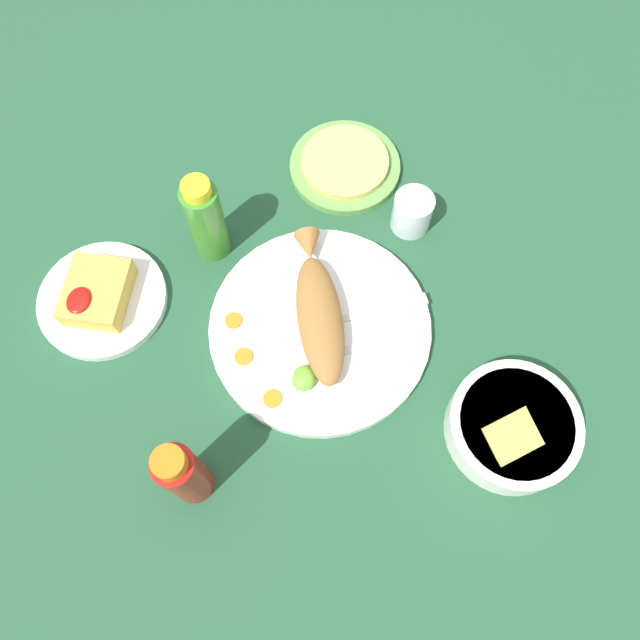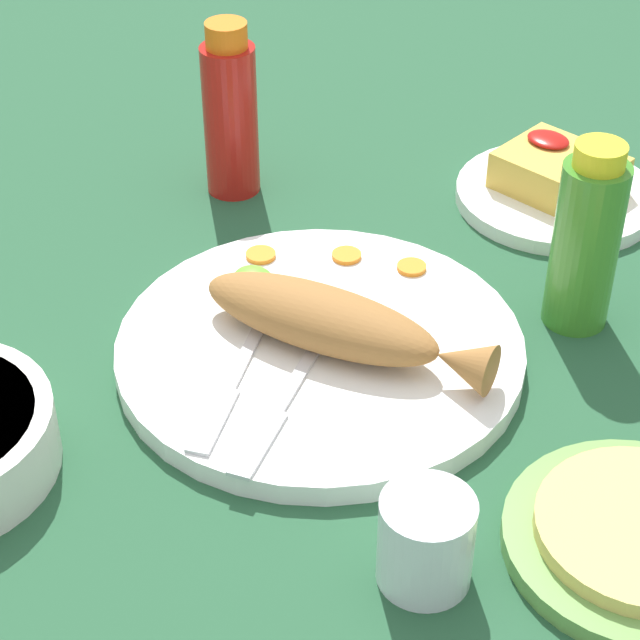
% 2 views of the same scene
% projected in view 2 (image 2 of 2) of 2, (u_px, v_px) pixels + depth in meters
% --- Properties ---
extents(ground_plane, '(4.00, 4.00, 0.00)m').
position_uv_depth(ground_plane, '(320.00, 358.00, 0.91)').
color(ground_plane, '#235133').
extents(main_plate, '(0.32, 0.32, 0.02)m').
position_uv_depth(main_plate, '(320.00, 349.00, 0.91)').
color(main_plate, white).
rests_on(main_plate, ground_plane).
extents(fried_fish, '(0.24, 0.12, 0.04)m').
position_uv_depth(fried_fish, '(335.00, 323.00, 0.88)').
color(fried_fish, '#996633').
rests_on(fried_fish, main_plate).
extents(fork_near, '(0.09, 0.18, 0.00)m').
position_uv_depth(fork_near, '(282.00, 404.00, 0.84)').
color(fork_near, silver).
rests_on(fork_near, main_plate).
extents(fork_far, '(0.10, 0.17, 0.00)m').
position_uv_depth(fork_far, '(232.00, 382.00, 0.86)').
color(fork_far, silver).
rests_on(fork_far, main_plate).
extents(carrot_slice_near, '(0.02, 0.02, 0.00)m').
position_uv_depth(carrot_slice_near, '(412.00, 267.00, 0.98)').
color(carrot_slice_near, orange).
rests_on(carrot_slice_near, main_plate).
extents(carrot_slice_mid, '(0.03, 0.03, 0.00)m').
position_uv_depth(carrot_slice_mid, '(347.00, 255.00, 0.99)').
color(carrot_slice_mid, orange).
rests_on(carrot_slice_mid, main_plate).
extents(carrot_slice_far, '(0.03, 0.03, 0.00)m').
position_uv_depth(carrot_slice_far, '(261.00, 255.00, 0.99)').
color(carrot_slice_far, orange).
rests_on(carrot_slice_far, main_plate).
extents(lime_wedge_main, '(0.04, 0.03, 0.02)m').
position_uv_depth(lime_wedge_main, '(254.00, 281.00, 0.95)').
color(lime_wedge_main, '#6BB233').
rests_on(lime_wedge_main, main_plate).
extents(hot_sauce_bottle_red, '(0.05, 0.05, 0.17)m').
position_uv_depth(hot_sauce_bottle_red, '(230.00, 114.00, 1.07)').
color(hot_sauce_bottle_red, '#B21914').
rests_on(hot_sauce_bottle_red, ground_plane).
extents(hot_sauce_bottle_green, '(0.05, 0.05, 0.16)m').
position_uv_depth(hot_sauce_bottle_green, '(586.00, 240.00, 0.91)').
color(hot_sauce_bottle_green, '#3D8428').
rests_on(hot_sauce_bottle_green, ground_plane).
extents(salt_cup, '(0.06, 0.06, 0.06)m').
position_uv_depth(salt_cup, '(425.00, 545.00, 0.72)').
color(salt_cup, silver).
rests_on(salt_cup, ground_plane).
extents(side_plate_fries, '(0.19, 0.19, 0.01)m').
position_uv_depth(side_plate_fries, '(553.00, 194.00, 1.10)').
color(side_plate_fries, white).
rests_on(side_plate_fries, ground_plane).
extents(fries_pile, '(0.10, 0.08, 0.04)m').
position_uv_depth(fries_pile, '(556.00, 170.00, 1.08)').
color(fries_pile, gold).
rests_on(fries_pile, side_plate_fries).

